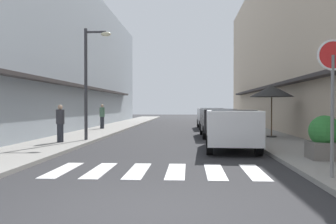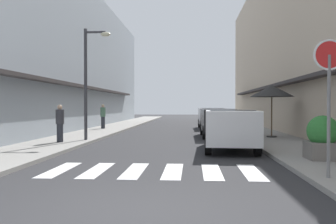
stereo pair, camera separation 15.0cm
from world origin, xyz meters
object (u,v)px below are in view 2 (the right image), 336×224
(parked_car_far, at_px, (212,116))
(planter_corner, at_px, (323,138))
(round_street_sign, at_px, (329,72))
(cafe_umbrella, at_px, (272,91))
(pedestrian_walking_near, at_px, (60,123))
(street_lamp, at_px, (90,71))
(parked_car_mid, at_px, (219,119))
(parked_car_near, at_px, (230,125))
(pedestrian_walking_far, at_px, (103,116))

(parked_car_far, xyz_separation_m, planter_corner, (2.27, -15.22, -0.20))
(parked_car_far, bearing_deg, round_street_sign, -85.36)
(cafe_umbrella, xyz_separation_m, planter_corner, (-0.15, -7.16, -1.59))
(cafe_umbrella, relative_size, planter_corner, 2.02)
(pedestrian_walking_near, bearing_deg, cafe_umbrella, 30.45)
(pedestrian_walking_near, bearing_deg, planter_corner, -12.01)
(cafe_umbrella, bearing_deg, street_lamp, -167.15)
(round_street_sign, bearing_deg, cafe_umbrella, 84.36)
(parked_car_mid, xyz_separation_m, planter_corner, (2.27, -8.43, -0.20))
(parked_car_far, bearing_deg, planter_corner, -81.52)
(parked_car_near, distance_m, round_street_sign, 5.88)
(parked_car_mid, distance_m, round_street_sign, 11.25)
(pedestrian_walking_far, bearing_deg, parked_car_far, -36.77)
(planter_corner, distance_m, pedestrian_walking_near, 10.03)
(round_street_sign, height_order, pedestrian_walking_far, round_street_sign)
(parked_car_near, distance_m, parked_car_mid, 5.54)
(street_lamp, xyz_separation_m, cafe_umbrella, (8.29, 1.89, -0.83))
(planter_corner, bearing_deg, pedestrian_walking_near, 155.34)
(parked_car_near, height_order, round_street_sign, round_street_sign)
(parked_car_near, xyz_separation_m, pedestrian_walking_far, (-7.29, 10.23, 0.04))
(parked_car_near, height_order, pedestrian_walking_far, pedestrian_walking_far)
(parked_car_mid, height_order, planter_corner, parked_car_mid)
(round_street_sign, xyz_separation_m, cafe_umbrella, (0.97, 9.80, -0.01))
(round_street_sign, xyz_separation_m, pedestrian_walking_near, (-8.29, 6.82, -1.40))
(parked_car_near, distance_m, cafe_umbrella, 5.10)
(parked_car_far, xyz_separation_m, pedestrian_walking_near, (-6.84, -11.04, 0.01))
(parked_car_near, distance_m, pedestrian_walking_near, 6.96)
(parked_car_mid, distance_m, pedestrian_walking_far, 8.67)
(cafe_umbrella, bearing_deg, round_street_sign, -95.64)
(planter_corner, xyz_separation_m, pedestrian_walking_far, (-9.56, 13.11, 0.24))
(parked_car_far, relative_size, street_lamp, 0.84)
(parked_car_mid, bearing_deg, pedestrian_walking_near, -148.18)
(street_lamp, relative_size, pedestrian_walking_near, 3.16)
(parked_car_far, height_order, pedestrian_walking_far, pedestrian_walking_far)
(parked_car_near, xyz_separation_m, pedestrian_walking_near, (-6.84, 1.30, 0.00))
(pedestrian_walking_near, bearing_deg, parked_car_mid, 44.47)
(parked_car_near, bearing_deg, cafe_umbrella, 60.50)
(round_street_sign, bearing_deg, parked_car_near, 104.70)
(parked_car_far, xyz_separation_m, street_lamp, (-5.88, -9.96, 2.22))
(parked_car_far, distance_m, cafe_umbrella, 8.53)
(planter_corner, relative_size, pedestrian_walking_far, 0.76)
(parked_car_near, bearing_deg, pedestrian_walking_far, 125.48)
(planter_corner, distance_m, pedestrian_walking_far, 16.23)
(parked_car_far, height_order, round_street_sign, round_street_sign)
(parked_car_near, bearing_deg, round_street_sign, -75.30)
(round_street_sign, bearing_deg, parked_car_mid, 97.46)
(pedestrian_walking_far, bearing_deg, cafe_umbrella, -84.42)
(parked_car_far, relative_size, planter_corner, 3.34)
(round_street_sign, relative_size, street_lamp, 0.59)
(round_street_sign, bearing_deg, pedestrian_walking_near, 140.55)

